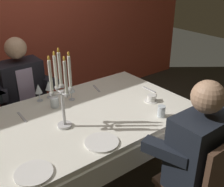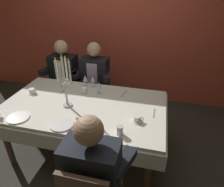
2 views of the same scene
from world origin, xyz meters
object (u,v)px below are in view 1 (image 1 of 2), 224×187
(candelabra, at_px, (62,91))
(coffee_cup_0, at_px, (152,99))
(wine_glass_3, at_px, (38,89))
(seated_diner_1, at_px, (21,86))
(wine_glass_1, at_px, (49,86))
(dining_table, at_px, (80,128))
(water_tumbler_1, at_px, (161,111))
(wine_glass_2, at_px, (71,88))
(dinner_plate_0, at_px, (102,142))
(seated_diner_2, at_px, (200,150))
(water_tumbler_0, at_px, (55,102))
(dinner_plate_1, at_px, (34,173))

(candelabra, xyz_separation_m, coffee_cup_0, (0.83, -0.11, -0.27))
(wine_glass_3, height_order, coffee_cup_0, wine_glass_3)
(wine_glass_3, relative_size, seated_diner_1, 0.13)
(wine_glass_1, relative_size, seated_diner_1, 0.13)
(dining_table, height_order, water_tumbler_1, water_tumbler_1)
(coffee_cup_0, bearing_deg, wine_glass_2, 139.77)
(candelabra, bearing_deg, dining_table, 23.00)
(dinner_plate_0, distance_m, coffee_cup_0, 0.77)
(dining_table, relative_size, seated_diner_2, 1.56)
(dinner_plate_0, bearing_deg, wine_glass_3, 94.41)
(dinner_plate_0, bearing_deg, water_tumbler_1, 0.17)
(water_tumbler_0, bearing_deg, dining_table, -72.24)
(candelabra, distance_m, wine_glass_1, 0.58)
(dining_table, height_order, water_tumbler_0, water_tumbler_0)
(wine_glass_1, xyz_separation_m, water_tumbler_1, (0.56, -0.88, -0.07))
(water_tumbler_0, height_order, coffee_cup_0, water_tumbler_0)
(water_tumbler_1, bearing_deg, wine_glass_3, 127.49)
(dining_table, bearing_deg, water_tumbler_0, 107.76)
(water_tumbler_0, relative_size, seated_diner_1, 0.07)
(dining_table, xyz_separation_m, candelabra, (-0.17, -0.07, 0.42))
(wine_glass_1, relative_size, water_tumbler_1, 1.75)
(dinner_plate_1, xyz_separation_m, wine_glass_3, (0.43, 0.87, 0.11))
(water_tumbler_0, bearing_deg, wine_glass_1, 76.56)
(candelabra, height_order, dinner_plate_0, candelabra)
(water_tumbler_1, distance_m, seated_diner_2, 0.49)
(wine_glass_1, height_order, water_tumbler_1, wine_glass_1)
(water_tumbler_0, distance_m, water_tumbler_1, 0.91)
(dining_table, xyz_separation_m, water_tumbler_1, (0.53, -0.42, 0.17))
(dining_table, relative_size, seated_diner_1, 1.56)
(candelabra, bearing_deg, coffee_cup_0, -7.30)
(dinner_plate_1, height_order, water_tumbler_0, water_tumbler_0)
(water_tumbler_0, xyz_separation_m, coffee_cup_0, (0.74, -0.44, -0.02))
(dining_table, xyz_separation_m, wine_glass_3, (-0.14, 0.45, 0.24))
(dining_table, relative_size, candelabra, 3.13)
(wine_glass_3, xyz_separation_m, coffee_cup_0, (0.80, -0.63, -0.09))
(candelabra, xyz_separation_m, dinner_plate_0, (0.10, -0.35, -0.29))
(coffee_cup_0, relative_size, seated_diner_1, 0.11)
(wine_glass_1, relative_size, wine_glass_2, 1.00)
(candelabra, relative_size, water_tumbler_1, 6.62)
(wine_glass_3, bearing_deg, wine_glass_1, 5.97)
(dining_table, distance_m, seated_diner_2, 0.98)
(dining_table, bearing_deg, water_tumbler_1, -38.53)
(wine_glass_2, bearing_deg, dining_table, -109.40)
(dinner_plate_0, height_order, wine_glass_3, wine_glass_3)
(wine_glass_2, distance_m, water_tumbler_0, 0.20)
(seated_diner_1, bearing_deg, water_tumbler_0, -84.23)
(wine_glass_1, bearing_deg, coffee_cup_0, -42.65)
(dinner_plate_1, bearing_deg, wine_glass_1, 58.81)
(wine_glass_3, xyz_separation_m, seated_diner_1, (-0.01, 0.44, -0.12))
(wine_glass_3, xyz_separation_m, water_tumbler_1, (0.67, -0.87, -0.07))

